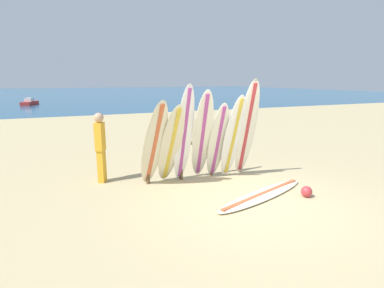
{
  "coord_description": "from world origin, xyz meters",
  "views": [
    {
      "loc": [
        -3.57,
        -4.96,
        2.53
      ],
      "look_at": [
        -0.41,
        2.36,
        0.84
      ],
      "focal_mm": 28.5,
      "sensor_mm": 36.0,
      "label": 1
    }
  ],
  "objects_px": {
    "surfboard_leaning_center": "(202,136)",
    "surfboard_lying_on_sand": "(263,195)",
    "surfboard_leaning_center_left": "(184,134)",
    "surfboard_leaning_center_right": "(218,141)",
    "surfboard_leaning_far_left": "(154,144)",
    "surfboard_leaning_far_right": "(247,129)",
    "small_boat_offshore": "(30,102)",
    "beachgoer_standing": "(100,145)",
    "surfboard_leaning_right": "(233,137)",
    "surfboard_rack": "(197,152)",
    "surfboard_leaning_left": "(171,145)",
    "beach_ball": "(307,192)"
  },
  "relations": [
    {
      "from": "surfboard_leaning_center",
      "to": "surfboard_lying_on_sand",
      "type": "bearing_deg",
      "value": -62.65
    },
    {
      "from": "surfboard_leaning_center_left",
      "to": "surfboard_leaning_center_right",
      "type": "relative_size",
      "value": 1.22
    },
    {
      "from": "surfboard_leaning_far_left",
      "to": "surfboard_leaning_center",
      "type": "xyz_separation_m",
      "value": [
        1.25,
        0.04,
        0.1
      ]
    },
    {
      "from": "surfboard_leaning_far_right",
      "to": "surfboard_lying_on_sand",
      "type": "xyz_separation_m",
      "value": [
        -0.43,
        -1.37,
        -1.25
      ]
    },
    {
      "from": "surfboard_leaning_far_right",
      "to": "small_boat_offshore",
      "type": "height_order",
      "value": "surfboard_leaning_far_right"
    },
    {
      "from": "beachgoer_standing",
      "to": "small_boat_offshore",
      "type": "bearing_deg",
      "value": 97.53
    },
    {
      "from": "surfboard_leaning_center",
      "to": "surfboard_leaning_right",
      "type": "height_order",
      "value": "surfboard_leaning_center"
    },
    {
      "from": "surfboard_leaning_center",
      "to": "surfboard_rack",
      "type": "bearing_deg",
      "value": 92.6
    },
    {
      "from": "surfboard_rack",
      "to": "surfboard_leaning_left",
      "type": "distance_m",
      "value": 0.92
    },
    {
      "from": "surfboard_leaning_far_left",
      "to": "surfboard_lying_on_sand",
      "type": "bearing_deg",
      "value": -35.74
    },
    {
      "from": "small_boat_offshore",
      "to": "surfboard_leaning_right",
      "type": "bearing_deg",
      "value": -76.63
    },
    {
      "from": "surfboard_leaning_far_right",
      "to": "small_boat_offshore",
      "type": "distance_m",
      "value": 29.54
    },
    {
      "from": "surfboard_leaning_far_right",
      "to": "surfboard_lying_on_sand",
      "type": "height_order",
      "value": "surfboard_leaning_far_right"
    },
    {
      "from": "beach_ball",
      "to": "surfboard_leaning_far_left",
      "type": "bearing_deg",
      "value": 146.99
    },
    {
      "from": "surfboard_leaning_far_left",
      "to": "surfboard_leaning_far_right",
      "type": "relative_size",
      "value": 0.83
    },
    {
      "from": "surfboard_leaning_far_right",
      "to": "surfboard_rack",
      "type": "bearing_deg",
      "value": 160.48
    },
    {
      "from": "surfboard_leaning_center_right",
      "to": "beach_ball",
      "type": "bearing_deg",
      "value": -57.41
    },
    {
      "from": "surfboard_leaning_left",
      "to": "surfboard_leaning_far_right",
      "type": "xyz_separation_m",
      "value": [
        2.03,
        -0.14,
        0.28
      ]
    },
    {
      "from": "surfboard_rack",
      "to": "surfboard_leaning_right",
      "type": "bearing_deg",
      "value": -27.32
    },
    {
      "from": "surfboard_rack",
      "to": "surfboard_lying_on_sand",
      "type": "bearing_deg",
      "value": -66.35
    },
    {
      "from": "surfboard_leaning_far_left",
      "to": "surfboard_leaning_far_right",
      "type": "height_order",
      "value": "surfboard_leaning_far_right"
    },
    {
      "from": "surfboard_lying_on_sand",
      "to": "beachgoer_standing",
      "type": "distance_m",
      "value": 4.04
    },
    {
      "from": "surfboard_leaning_far_right",
      "to": "surfboard_leaning_far_left",
      "type": "bearing_deg",
      "value": 177.98
    },
    {
      "from": "surfboard_leaning_far_right",
      "to": "surfboard_leaning_right",
      "type": "bearing_deg",
      "value": 178.95
    },
    {
      "from": "surfboard_leaning_far_left",
      "to": "surfboard_leaning_right",
      "type": "relative_size",
      "value": 0.97
    },
    {
      "from": "surfboard_lying_on_sand",
      "to": "beachgoer_standing",
      "type": "relative_size",
      "value": 1.67
    },
    {
      "from": "surfboard_leaning_center_left",
      "to": "surfboard_lying_on_sand",
      "type": "distance_m",
      "value": 2.31
    },
    {
      "from": "small_boat_offshore",
      "to": "surfboard_leaning_center",
      "type": "bearing_deg",
      "value": -78.13
    },
    {
      "from": "surfboard_leaning_right",
      "to": "beachgoer_standing",
      "type": "height_order",
      "value": "surfboard_leaning_right"
    },
    {
      "from": "surfboard_leaning_far_left",
      "to": "surfboard_leaning_left",
      "type": "distance_m",
      "value": 0.44
    },
    {
      "from": "beachgoer_standing",
      "to": "surfboard_rack",
      "type": "bearing_deg",
      "value": -14.24
    },
    {
      "from": "surfboard_lying_on_sand",
      "to": "beach_ball",
      "type": "bearing_deg",
      "value": -25.8
    },
    {
      "from": "surfboard_lying_on_sand",
      "to": "small_boat_offshore",
      "type": "xyz_separation_m",
      "value": [
        -6.77,
        30.0,
        0.22
      ]
    },
    {
      "from": "surfboard_lying_on_sand",
      "to": "beach_ball",
      "type": "height_order",
      "value": "beach_ball"
    },
    {
      "from": "surfboard_leaning_far_right",
      "to": "beach_ball",
      "type": "xyz_separation_m",
      "value": [
        0.42,
        -1.79,
        -1.16
      ]
    },
    {
      "from": "surfboard_rack",
      "to": "surfboard_leaning_center_left",
      "type": "distance_m",
      "value": 0.77
    },
    {
      "from": "surfboard_leaning_far_left",
      "to": "surfboard_lying_on_sand",
      "type": "distance_m",
      "value": 2.7
    },
    {
      "from": "surfboard_rack",
      "to": "small_boat_offshore",
      "type": "height_order",
      "value": "surfboard_rack"
    },
    {
      "from": "surfboard_leaning_center",
      "to": "surfboard_leaning_center_right",
      "type": "height_order",
      "value": "surfboard_leaning_center"
    },
    {
      "from": "surfboard_leaning_left",
      "to": "beachgoer_standing",
      "type": "relative_size",
      "value": 1.15
    },
    {
      "from": "surfboard_leaning_far_left",
      "to": "small_boat_offshore",
      "type": "height_order",
      "value": "surfboard_leaning_far_left"
    },
    {
      "from": "surfboard_leaning_right",
      "to": "small_boat_offshore",
      "type": "bearing_deg",
      "value": 103.37
    },
    {
      "from": "beach_ball",
      "to": "surfboard_leaning_far_right",
      "type": "bearing_deg",
      "value": 103.34
    },
    {
      "from": "surfboard_leaning_far_left",
      "to": "beach_ball",
      "type": "bearing_deg",
      "value": -33.01
    },
    {
      "from": "small_boat_offshore",
      "to": "beach_ball",
      "type": "bearing_deg",
      "value": -75.92
    },
    {
      "from": "surfboard_leaning_center",
      "to": "surfboard_leaning_far_right",
      "type": "height_order",
      "value": "surfboard_leaning_far_right"
    },
    {
      "from": "surfboard_leaning_far_left",
      "to": "surfboard_leaning_far_right",
      "type": "xyz_separation_m",
      "value": [
        2.46,
        -0.09,
        0.22
      ]
    },
    {
      "from": "surfboard_leaning_left",
      "to": "surfboard_lying_on_sand",
      "type": "xyz_separation_m",
      "value": [
        1.59,
        -1.51,
        -0.97
      ]
    },
    {
      "from": "surfboard_rack",
      "to": "surfboard_leaning_left",
      "type": "bearing_deg",
      "value": -159.93
    },
    {
      "from": "surfboard_leaning_left",
      "to": "surfboard_rack",
      "type": "bearing_deg",
      "value": 20.07
    }
  ]
}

